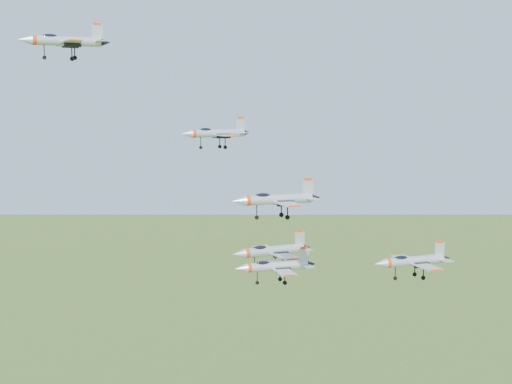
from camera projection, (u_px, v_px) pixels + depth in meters
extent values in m
cylinder|color=#B3B7C0|center=(67.00, 41.00, 105.74)|extent=(10.04, 2.88, 1.44)
cone|color=#B3B7C0|center=(25.00, 40.00, 103.34)|extent=(2.18, 1.71, 1.44)
cone|color=black|center=(105.00, 43.00, 108.04)|extent=(1.71, 1.43, 1.22)
ellipsoid|color=black|center=(50.00, 37.00, 104.69)|extent=(2.56, 1.38, 0.91)
cube|color=#B3B7C0|center=(72.00, 41.00, 103.05)|extent=(3.23, 5.18, 0.15)
cube|color=#B3B7C0|center=(65.00, 45.00, 108.67)|extent=(3.23, 5.18, 0.15)
cube|color=#B3B7C0|center=(97.00, 32.00, 107.38)|extent=(1.66, 0.37, 2.32)
cube|color=red|center=(97.00, 24.00, 107.23)|extent=(1.22, 0.33, 0.39)
cylinder|color=#B3B7C0|center=(218.00, 133.00, 106.27)|extent=(8.37, 2.73, 1.20)
cone|color=#B3B7C0|center=(187.00, 134.00, 104.09)|extent=(1.85, 1.49, 1.20)
cone|color=black|center=(247.00, 133.00, 108.37)|extent=(1.46, 1.24, 1.02)
ellipsoid|color=black|center=(205.00, 130.00, 105.32)|extent=(2.15, 1.23, 0.76)
cube|color=#B3B7C0|center=(226.00, 135.00, 104.08)|extent=(2.84, 4.38, 0.13)
cube|color=#B3B7C0|center=(212.00, 134.00, 108.67)|extent=(2.84, 4.38, 0.13)
cube|color=#B3B7C0|center=(241.00, 125.00, 107.77)|extent=(1.38, 0.37, 1.94)
cube|color=red|center=(241.00, 118.00, 107.65)|extent=(1.02, 0.32, 0.32)
cylinder|color=#B3B7C0|center=(279.00, 199.00, 89.50)|extent=(8.81, 1.78, 1.26)
cone|color=#B3B7C0|center=(239.00, 201.00, 87.81)|extent=(1.82, 1.37, 1.26)
cone|color=black|center=(316.00, 198.00, 91.12)|extent=(1.42, 1.15, 1.07)
ellipsoid|color=black|center=(263.00, 196.00, 88.75)|extent=(2.19, 1.04, 0.80)
cube|color=#B3B7C0|center=(288.00, 204.00, 87.03)|extent=(2.49, 4.40, 0.14)
cube|color=#B3B7C0|center=(273.00, 198.00, 92.14)|extent=(2.49, 4.40, 0.14)
cube|color=#B3B7C0|center=(308.00, 188.00, 90.62)|extent=(1.46, 0.20, 2.04)
cube|color=red|center=(308.00, 179.00, 90.49)|extent=(1.08, 0.20, 0.34)
cylinder|color=#B3B7C0|center=(274.00, 251.00, 109.38)|extent=(10.04, 3.22, 1.44)
cone|color=#B3B7C0|center=(239.00, 254.00, 106.80)|extent=(2.22, 1.77, 1.44)
cone|color=black|center=(306.00, 247.00, 111.87)|extent=(1.74, 1.48, 1.22)
ellipsoid|color=black|center=(260.00, 248.00, 108.27)|extent=(2.58, 1.46, 0.91)
cube|color=#B3B7C0|center=(285.00, 256.00, 106.75)|extent=(3.38, 5.24, 0.15)
cube|color=#B3B7C0|center=(266.00, 249.00, 112.28)|extent=(3.38, 5.24, 0.15)
cube|color=#B3B7C0|center=(300.00, 239.00, 111.17)|extent=(1.65, 0.43, 2.32)
cube|color=red|center=(300.00, 231.00, 111.02)|extent=(1.22, 0.37, 0.39)
cylinder|color=#B3B7C0|center=(277.00, 266.00, 99.12)|extent=(8.70, 1.34, 1.25)
cone|color=#B3B7C0|center=(241.00, 268.00, 97.70)|extent=(1.75, 1.27, 1.25)
cone|color=black|center=(311.00, 264.00, 100.49)|extent=(1.36, 1.08, 1.07)
ellipsoid|color=black|center=(263.00, 264.00, 98.48)|extent=(2.13, 0.92, 0.80)
cube|color=#B3B7C0|center=(285.00, 272.00, 96.62)|extent=(2.26, 4.27, 0.14)
cube|color=#B3B7C0|center=(273.00, 264.00, 101.78)|extent=(2.26, 4.27, 0.14)
cube|color=#B3B7C0|center=(304.00, 255.00, 100.04)|extent=(1.45, 0.13, 2.03)
cube|color=red|center=(304.00, 248.00, 99.92)|extent=(1.06, 0.14, 0.34)
cylinder|color=#B3B7C0|center=(414.00, 261.00, 113.35)|extent=(10.34, 2.24, 1.48)
cone|color=#B3B7C0|center=(380.00, 264.00, 111.30)|extent=(2.16, 1.63, 1.48)
cone|color=black|center=(446.00, 258.00, 115.34)|extent=(1.68, 1.37, 1.26)
ellipsoid|color=black|center=(401.00, 259.00, 112.45)|extent=(2.58, 1.25, 0.94)
cube|color=#B3B7C0|center=(427.00, 267.00, 110.48)|extent=(2.99, 5.20, 0.16)
cube|color=#B3B7C0|center=(405.00, 258.00, 116.45)|extent=(2.99, 5.20, 0.16)
cube|color=#B3B7C0|center=(440.00, 249.00, 114.73)|extent=(1.72, 0.26, 2.39)
cube|color=red|center=(440.00, 242.00, 114.58)|extent=(1.26, 0.25, 0.40)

